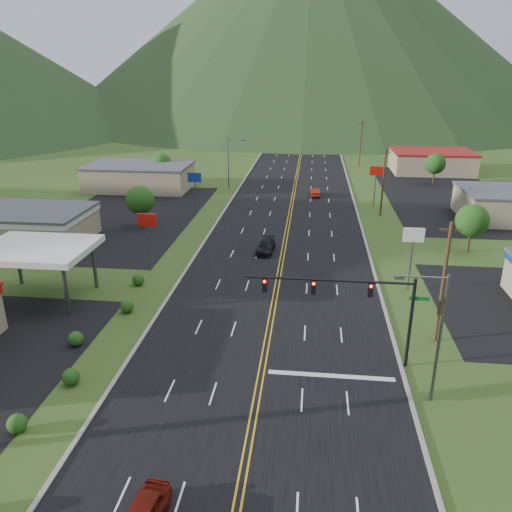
# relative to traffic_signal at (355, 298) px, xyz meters

# --- Properties ---
(ground) EXTENTS (500.00, 500.00, 0.00)m
(ground) POSITION_rel_traffic_signal_xyz_m (-6.48, -14.00, -5.33)
(ground) COLOR #344C1B
(ground) RESTS_ON ground
(road) EXTENTS (20.00, 460.00, 0.04)m
(road) POSITION_rel_traffic_signal_xyz_m (-6.48, -14.00, -5.33)
(road) COLOR black
(road) RESTS_ON ground
(curb_west) EXTENTS (0.30, 460.00, 0.14)m
(curb_west) POSITION_rel_traffic_signal_xyz_m (-16.63, -14.00, -5.33)
(curb_west) COLOR gray
(curb_west) RESTS_ON ground
(traffic_signal) EXTENTS (13.10, 0.43, 7.00)m
(traffic_signal) POSITION_rel_traffic_signal_xyz_m (0.00, 0.00, 0.00)
(traffic_signal) COLOR black
(traffic_signal) RESTS_ON ground
(streetlight_east) EXTENTS (3.28, 0.25, 9.00)m
(streetlight_east) POSITION_rel_traffic_signal_xyz_m (4.70, -4.00, -0.15)
(streetlight_east) COLOR #59595E
(streetlight_east) RESTS_ON ground
(streetlight_west) EXTENTS (3.28, 0.25, 9.00)m
(streetlight_west) POSITION_rel_traffic_signal_xyz_m (-18.16, 56.00, -0.15)
(streetlight_west) COLOR #59595E
(streetlight_west) RESTS_ON ground
(gas_canopy) EXTENTS (10.00, 8.00, 5.30)m
(gas_canopy) POSITION_rel_traffic_signal_xyz_m (-28.48, 8.00, -0.46)
(gas_canopy) COLOR white
(gas_canopy) RESTS_ON ground
(building_west_mid) EXTENTS (14.40, 10.40, 4.10)m
(building_west_mid) POSITION_rel_traffic_signal_xyz_m (-38.48, 24.00, -3.06)
(building_west_mid) COLOR tan
(building_west_mid) RESTS_ON ground
(building_west_far) EXTENTS (18.40, 11.40, 4.50)m
(building_west_far) POSITION_rel_traffic_signal_xyz_m (-34.48, 54.00, -3.07)
(building_west_far) COLOR tan
(building_west_far) RESTS_ON ground
(building_east_mid) EXTENTS (14.40, 11.40, 4.30)m
(building_east_mid) POSITION_rel_traffic_signal_xyz_m (25.52, 41.00, -3.17)
(building_east_mid) COLOR tan
(building_east_mid) RESTS_ON ground
(building_east_far) EXTENTS (16.40, 12.40, 4.50)m
(building_east_far) POSITION_rel_traffic_signal_xyz_m (21.52, 76.00, -3.07)
(building_east_far) COLOR tan
(building_east_far) RESTS_ON ground
(pole_sign_west_a) EXTENTS (2.00, 0.18, 6.40)m
(pole_sign_west_a) POSITION_rel_traffic_signal_xyz_m (-20.48, 16.00, -0.28)
(pole_sign_west_a) COLOR #59595E
(pole_sign_west_a) RESTS_ON ground
(pole_sign_west_b) EXTENTS (2.00, 0.18, 6.40)m
(pole_sign_west_b) POSITION_rel_traffic_signal_xyz_m (-20.48, 38.00, -0.28)
(pole_sign_west_b) COLOR #59595E
(pole_sign_west_b) RESTS_ON ground
(pole_sign_east_a) EXTENTS (2.00, 0.18, 6.40)m
(pole_sign_east_a) POSITION_rel_traffic_signal_xyz_m (6.52, 14.00, -0.28)
(pole_sign_east_a) COLOR #59595E
(pole_sign_east_a) RESTS_ON ground
(pole_sign_east_b) EXTENTS (2.00, 0.18, 6.40)m
(pole_sign_east_b) POSITION_rel_traffic_signal_xyz_m (6.52, 46.00, -0.28)
(pole_sign_east_b) COLOR #59595E
(pole_sign_east_b) RESTS_ON ground
(tree_west_a) EXTENTS (3.84, 3.84, 5.82)m
(tree_west_a) POSITION_rel_traffic_signal_xyz_m (-26.48, 31.00, -1.44)
(tree_west_a) COLOR #382314
(tree_west_a) RESTS_ON ground
(tree_west_b) EXTENTS (3.84, 3.84, 5.82)m
(tree_west_b) POSITION_rel_traffic_signal_xyz_m (-31.48, 58.00, -1.44)
(tree_west_b) COLOR #382314
(tree_west_b) RESTS_ON ground
(tree_east_a) EXTENTS (3.84, 3.84, 5.82)m
(tree_east_a) POSITION_rel_traffic_signal_xyz_m (15.52, 26.00, -1.44)
(tree_east_a) COLOR #382314
(tree_east_a) RESTS_ON ground
(tree_east_b) EXTENTS (3.84, 3.84, 5.82)m
(tree_east_b) POSITION_rel_traffic_signal_xyz_m (19.52, 64.00, -1.44)
(tree_east_b) COLOR #382314
(tree_east_b) RESTS_ON ground
(utility_pole_a) EXTENTS (1.60, 0.28, 10.00)m
(utility_pole_a) POSITION_rel_traffic_signal_xyz_m (7.02, 4.00, -0.20)
(utility_pole_a) COLOR #382314
(utility_pole_a) RESTS_ON ground
(utility_pole_b) EXTENTS (1.60, 0.28, 10.00)m
(utility_pole_b) POSITION_rel_traffic_signal_xyz_m (7.02, 41.00, -0.20)
(utility_pole_b) COLOR #382314
(utility_pole_b) RESTS_ON ground
(utility_pole_c) EXTENTS (1.60, 0.28, 10.00)m
(utility_pole_c) POSITION_rel_traffic_signal_xyz_m (7.02, 81.00, -0.20)
(utility_pole_c) COLOR #382314
(utility_pole_c) RESTS_ON ground
(utility_pole_d) EXTENTS (1.60, 0.28, 10.00)m
(utility_pole_d) POSITION_rel_traffic_signal_xyz_m (7.02, 121.00, -0.20)
(utility_pole_d) COLOR #382314
(utility_pole_d) RESTS_ON ground
(mountain_n) EXTENTS (220.00, 220.00, 85.00)m
(mountain_n) POSITION_rel_traffic_signal_xyz_m (-6.48, 206.00, 37.17)
(mountain_n) COLOR #1E3E1C
(mountain_n) RESTS_ON ground
(car_dark_mid) EXTENTS (2.20, 4.75, 1.34)m
(car_dark_mid) POSITION_rel_traffic_signal_xyz_m (-8.53, 23.09, -4.66)
(car_dark_mid) COLOR black
(car_dark_mid) RESTS_ON ground
(car_red_far) EXTENTS (1.72, 4.26, 1.38)m
(car_red_far) POSITION_rel_traffic_signal_xyz_m (-2.75, 51.87, -4.64)
(car_red_far) COLOR maroon
(car_red_far) RESTS_ON ground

